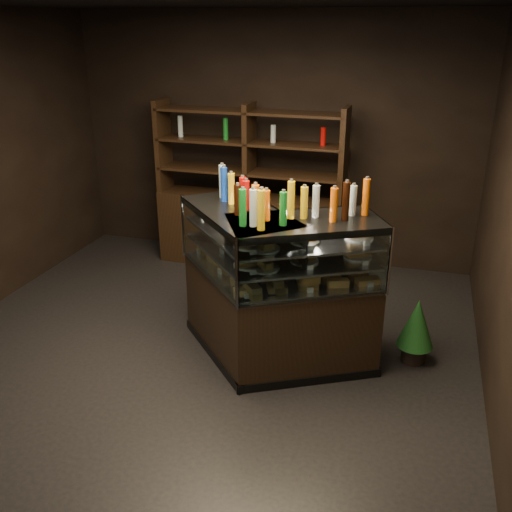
{
  "coord_description": "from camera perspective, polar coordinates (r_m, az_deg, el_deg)",
  "views": [
    {
      "loc": [
        1.81,
        -4.29,
        2.85
      ],
      "look_at": [
        0.56,
        -0.07,
        1.04
      ],
      "focal_mm": 40.0,
      "sensor_mm": 36.0,
      "label": 1
    }
  ],
  "objects": [
    {
      "name": "ground",
      "position": [
        5.46,
        -5.48,
        -9.21
      ],
      "size": [
        5.0,
        5.0,
        0.0
      ],
      "primitive_type": "plane",
      "color": "black",
      "rests_on": "ground"
    },
    {
      "name": "room_shell",
      "position": [
        4.74,
        -6.35,
        11.19
      ],
      "size": [
        5.02,
        5.02,
        3.01
      ],
      "color": "black",
      "rests_on": "ground"
    },
    {
      "name": "display_case",
      "position": [
        5.07,
        1.49,
        -5.67
      ],
      "size": [
        1.96,
        1.36,
        1.38
      ],
      "rotation": [
        0.0,
        0.0,
        -0.17
      ],
      "color": "black",
      "rests_on": "ground"
    },
    {
      "name": "food_display",
      "position": [
        4.83,
        1.53,
        0.3
      ],
      "size": [
        1.62,
        0.96,
        0.43
      ],
      "color": "#B58141",
      "rests_on": "display_case"
    },
    {
      "name": "bottles_top",
      "position": [
        4.68,
        1.63,
        5.77
      ],
      "size": [
        1.45,
        0.82,
        0.3
      ],
      "color": "#147223",
      "rests_on": "display_case"
    },
    {
      "name": "potted_conifer",
      "position": [
        5.26,
        15.81,
        -6.38
      ],
      "size": [
        0.32,
        0.32,
        0.69
      ],
      "rotation": [
        0.0,
        0.0,
        0.16
      ],
      "color": "black",
      "rests_on": "ground"
    },
    {
      "name": "back_shelving",
      "position": [
        7.01,
        -0.65,
        3.72
      ],
      "size": [
        2.29,
        0.46,
        2.0
      ],
      "rotation": [
        0.0,
        0.0,
        -0.02
      ],
      "color": "black",
      "rests_on": "ground"
    }
  ]
}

